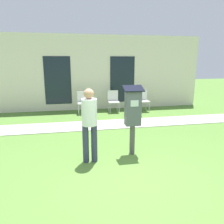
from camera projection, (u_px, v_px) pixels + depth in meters
ground_plane at (126, 179)px, 4.00m from camera, size 40.00×40.00×0.00m
sidewalk at (99, 125)px, 7.35m from camera, size 12.00×1.10×0.02m
building_facade at (91, 73)px, 9.51m from camera, size 10.00×0.26×3.20m
parking_meter at (133, 111)px, 4.87m from camera, size 0.44×0.31×1.59m
person_standing at (89, 120)px, 4.50m from camera, size 0.32×0.32×1.58m
outdoor_chair_left at (83, 101)px, 8.91m from camera, size 0.44×0.44×0.90m
outdoor_chair_middle at (113, 99)px, 9.16m from camera, size 0.44×0.44×0.90m
outdoor_chair_right at (143, 99)px, 9.33m from camera, size 0.44×0.44×0.90m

